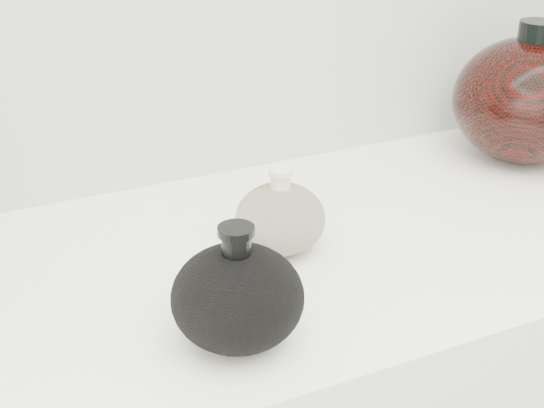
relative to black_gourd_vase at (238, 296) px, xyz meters
name	(u,v)px	position (x,y,z in m)	size (l,w,h in m)	color
black_gourd_vase	(238,296)	(0.00, 0.00, 0.00)	(0.16, 0.16, 0.13)	black
cream_gourd_vase	(280,218)	(0.12, 0.15, -0.01)	(0.12, 0.12, 0.11)	#BEB194
right_round_pot	(528,100)	(0.58, 0.25, 0.04)	(0.23, 0.23, 0.22)	black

